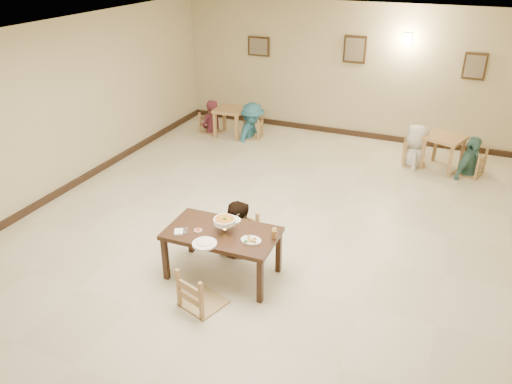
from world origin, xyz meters
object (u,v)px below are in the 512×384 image
at_px(bg_diner_d, 475,137).
at_px(curry_warmer, 224,221).
at_px(bg_chair_ll, 211,114).
at_px(chair_near, 202,270).
at_px(main_table, 222,237).
at_px(chair_far, 237,217).
at_px(bg_chair_rl, 417,142).
at_px(main_diner, 235,202).
at_px(bg_table_right, 444,143).
at_px(bg_diner_b, 252,103).
at_px(bg_chair_lr, 252,118).
at_px(bg_diner_c, 419,125).
at_px(bg_table_left, 230,114).
at_px(bg_diner_a, 210,100).
at_px(drink_glass, 274,234).
at_px(bg_chair_rr, 472,150).

bearing_deg(bg_diner_d, curry_warmer, 175.43).
bearing_deg(curry_warmer, bg_chair_ll, 119.57).
distance_m(chair_near, curry_warmer, 0.76).
distance_m(main_table, bg_chair_ll, 5.79).
bearing_deg(chair_far, bg_chair_rl, 83.96).
bearing_deg(chair_far, main_diner, -63.50).
height_order(bg_table_right, bg_diner_b, bg_diner_b).
relative_size(bg_chair_lr, bg_diner_c, 0.56).
bearing_deg(main_diner, bg_diner_c, -124.61).
distance_m(bg_chair_lr, bg_diner_b, 0.36).
bearing_deg(bg_diner_d, chair_near, 178.79).
bearing_deg(bg_chair_rl, bg_table_left, 79.20).
distance_m(chair_far, bg_diner_a, 5.12).
bearing_deg(bg_chair_rl, bg_table_right, -100.36).
distance_m(main_table, bg_diner_c, 5.35).
height_order(main_diner, bg_chair_rl, main_diner).
relative_size(bg_table_right, bg_chair_ll, 0.93).
bearing_deg(bg_chair_rl, bg_diner_c, 169.90).
bearing_deg(chair_near, bg_diner_a, -45.78).
height_order(chair_near, main_diner, main_diner).
distance_m(main_diner, bg_diner_a, 5.17).
bearing_deg(chair_near, bg_diner_d, -100.29).
relative_size(main_diner, bg_chair_ll, 1.69).
distance_m(main_diner, curry_warmer, 0.65).
bearing_deg(main_table, bg_diner_b, 107.61).
bearing_deg(drink_glass, bg_chair_rr, 64.53).
relative_size(chair_near, bg_chair_lr, 1.09).
distance_m(bg_diner_a, bg_diner_c, 4.75).
bearing_deg(bg_chair_rr, bg_diner_a, -72.80).
distance_m(curry_warmer, bg_chair_rr, 5.71).
bearing_deg(bg_chair_rl, curry_warmer, 148.99).
bearing_deg(drink_glass, chair_near, -130.25).
xyz_separation_m(bg_chair_ll, bg_chair_rr, (5.81, -0.15, 0.03)).
xyz_separation_m(bg_chair_lr, bg_chair_rr, (4.77, -0.21, 0.03)).
relative_size(bg_chair_rl, bg_chair_rr, 0.97).
xyz_separation_m(bg_diner_a, bg_diner_c, (4.75, -0.07, 0.05)).
bearing_deg(curry_warmer, main_diner, 102.29).
height_order(chair_near, bg_diner_c, bg_diner_c).
bearing_deg(bg_diner_d, bg_table_right, 108.19).
height_order(drink_glass, bg_table_right, drink_glass).
xyz_separation_m(chair_near, bg_chair_lr, (-1.84, 5.77, -0.04)).
xyz_separation_m(bg_chair_rr, bg_diner_c, (-1.06, 0.08, 0.35)).
distance_m(bg_chair_lr, bg_diner_a, 1.09).
bearing_deg(main_table, bg_diner_a, 117.54).
bearing_deg(chair_near, chair_far, -65.74).
distance_m(bg_chair_rr, bg_diner_d, 0.28).
bearing_deg(bg_chair_rr, bg_table_right, -79.77).
bearing_deg(bg_diner_b, bg_diner_d, -92.35).
bearing_deg(bg_diner_b, curry_warmer, -160.14).
distance_m(drink_glass, bg_table_right, 5.18).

